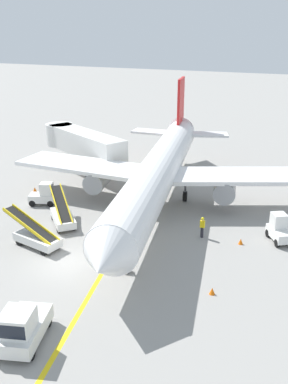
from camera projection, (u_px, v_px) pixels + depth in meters
ground_plane at (66, 263)px, 29.57m from camera, size 300.00×300.00×0.00m
taxi_line_yellow at (122, 238)px, 33.10m from camera, size 18.61×77.94×0.01m
airliner at (160, 170)px, 38.23m from camera, size 27.95×34.99×10.10m
jet_bridge at (79, 142)px, 47.43m from camera, size 12.74×7.77×4.85m
pushback_tug at (22, 327)px, 21.60m from camera, size 2.94×4.02×2.20m
baggage_tug_near_wing at (44, 195)px, 39.24m from camera, size 2.71×2.12×2.10m
baggage_tug_by_cargo_door at (279, 229)px, 32.43m from camera, size 2.40×2.72×2.10m
belt_loader_forward_hold at (63, 216)px, 35.24m from camera, size 4.47×4.37×2.59m
belt_loader_aft_hold at (36, 237)px, 31.60m from camera, size 5.15×2.10×2.59m
ground_crew_marshaller at (202, 227)px, 32.94m from camera, size 0.36×0.24×1.70m
safety_cone_nose_left at (241, 241)px, 32.11m from camera, size 0.36×0.36×0.44m
safety_cone_nose_right at (212, 291)px, 25.98m from camera, size 0.36×0.36×0.44m
safety_cone_wingtip_left at (35, 189)px, 42.69m from camera, size 0.36×0.36×0.44m
safety_cone_wingtip_right at (120, 219)px, 35.85m from camera, size 0.36×0.36×0.44m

